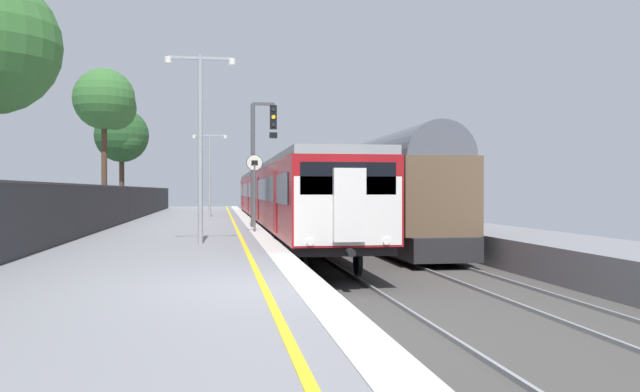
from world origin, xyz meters
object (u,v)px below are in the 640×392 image
Objects in this scene: commuter_train_at_platform at (279,195)px; background_tree_left at (123,137)px; freight_train_adjacent_track at (316,189)px; signal_gantry at (259,149)px; platform_lamp_mid at (200,132)px; background_tree_back at (107,102)px; speed_limit_sign at (255,183)px; platform_lamp_far at (210,167)px.

background_tree_left reaches higher than commuter_train_at_platform.
background_tree_left is at bearing -170.49° from freight_train_adjacent_track.
freight_train_adjacent_track is 11.28× the size of signal_gantry.
signal_gantry reaches higher than freight_train_adjacent_track.
platform_lamp_mid is 0.65× the size of background_tree_back.
background_tree_left reaches higher than speed_limit_sign.
speed_limit_sign is (-0.37, -3.21, -1.43)m from signal_gantry.
background_tree_back reaches higher than speed_limit_sign.
commuter_train_at_platform is 15.68m from background_tree_left.
commuter_train_at_platform is 4.67× the size of background_tree_back.
signal_gantry is 13.99m from background_tree_back.
freight_train_adjacent_track is 22.28m from signal_gantry.
background_tree_left is (-7.79, 22.46, 3.39)m from speed_limit_sign.
platform_lamp_far is 6.74m from background_tree_back.
background_tree_back is (-7.51, 14.30, 4.69)m from speed_limit_sign.
platform_lamp_far is 0.58× the size of background_tree_back.
freight_train_adjacent_track is 8.21× the size of background_tree_left.
platform_lamp_far is at bearing 132.22° from commuter_train_at_platform.
background_tree_back is at bearing 125.37° from signal_gantry.
commuter_train_at_platform is 8.07× the size of platform_lamp_far.
signal_gantry is (-5.48, -21.54, 1.62)m from freight_train_adjacent_track.
background_tree_left reaches higher than freight_train_adjacent_track.
background_tree_back is (-7.88, 11.10, 3.26)m from signal_gantry.
commuter_train_at_platform is 5.47× the size of background_tree_left.
platform_lamp_mid is (-1.82, -5.20, 1.40)m from speed_limit_sign.
signal_gantry reaches higher than commuter_train_at_platform.
platform_lamp_mid is at bearing -77.82° from background_tree_left.
signal_gantry is 1.07× the size of platform_lamp_far.
speed_limit_sign is (-1.85, -10.73, 0.54)m from commuter_train_at_platform.
background_tree_back reaches higher than background_tree_left.
signal_gantry is at bearing 75.41° from platform_lamp_mid.
commuter_train_at_platform is at bearing -105.95° from freight_train_adjacent_track.
platform_lamp_far is 10.00m from background_tree_left.
commuter_train_at_platform is 10.90m from speed_limit_sign.
platform_lamp_mid is 1.12× the size of platform_lamp_far.
commuter_train_at_platform is at bearing -47.78° from platform_lamp_far.
platform_lamp_mid reaches higher than freight_train_adjacent_track.
platform_lamp_mid is 19.97m from platform_lamp_far.
background_tree_left is 0.85× the size of background_tree_back.
signal_gantry is at bearing -67.04° from background_tree_left.
background_tree_left reaches higher than signal_gantry.
background_tree_back is at bearing -88.05° from background_tree_left.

